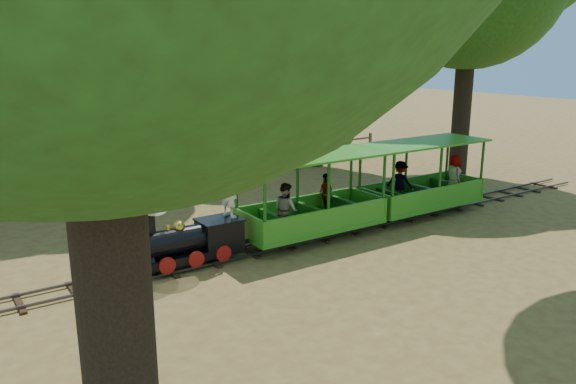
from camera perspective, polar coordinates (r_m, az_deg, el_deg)
ground at (r=14.46m, az=2.90°, el=-4.66°), size 90.00×90.00×0.00m
track at (r=14.43m, az=2.90°, el=-4.40°), size 22.00×1.00×0.10m
locomotive at (r=12.31m, az=-10.71°, el=-0.13°), size 2.62×1.22×2.98m
carriage_front at (r=14.05m, az=2.21°, el=-1.65°), size 3.94×1.61×2.05m
carriage_rear at (r=16.72m, az=13.46°, el=0.60°), size 3.94×1.61×2.05m
fence at (r=21.04m, az=-10.22°, el=2.81°), size 18.10×0.10×1.00m
shrub_west at (r=20.87m, az=-24.26°, el=2.17°), size 2.19×1.69×1.52m
shrub_mid_w at (r=21.88m, az=-13.48°, el=4.11°), size 2.80×2.15×1.94m
shrub_mid_e at (r=25.03m, az=1.20°, el=5.23°), size 2.15×1.66×1.49m
shrub_east at (r=25.93m, az=4.08°, el=5.98°), size 2.76×2.12×1.91m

